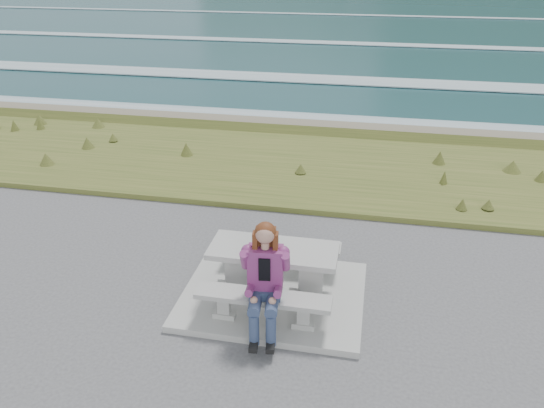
% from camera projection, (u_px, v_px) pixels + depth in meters
% --- Properties ---
extents(concrete_slab, '(2.60, 2.10, 0.10)m').
position_uv_depth(concrete_slab, '(273.00, 295.00, 7.74)').
color(concrete_slab, '#A7A8A2').
rests_on(concrete_slab, ground).
extents(picnic_table, '(1.80, 0.75, 0.75)m').
position_uv_depth(picnic_table, '(273.00, 258.00, 7.46)').
color(picnic_table, '#A7A8A2').
rests_on(picnic_table, concrete_slab).
extents(bench_landward, '(1.80, 0.35, 0.45)m').
position_uv_depth(bench_landward, '(263.00, 301.00, 6.94)').
color(bench_landward, '#A7A8A2').
rests_on(bench_landward, concrete_slab).
extents(bench_seaward, '(1.80, 0.35, 0.45)m').
position_uv_depth(bench_seaward, '(282.00, 248.00, 8.18)').
color(bench_seaward, '#A7A8A2').
rests_on(bench_seaward, concrete_slab).
extents(grass_verge, '(160.00, 4.50, 0.22)m').
position_uv_depth(grass_verge, '(316.00, 171.00, 12.17)').
color(grass_verge, '#3C4D1D').
rests_on(grass_verge, ground).
extents(shore_drop, '(160.00, 0.80, 2.20)m').
position_uv_depth(shore_drop, '(328.00, 132.00, 14.72)').
color(shore_drop, '#6E6852').
rests_on(shore_drop, ground).
extents(ocean, '(1600.00, 1600.00, 0.09)m').
position_uv_depth(ocean, '(357.00, 69.00, 30.64)').
color(ocean, '#1A454C').
rests_on(ocean, ground).
extents(seated_woman, '(0.51, 0.81, 1.51)m').
position_uv_depth(seated_woman, '(264.00, 295.00, 6.72)').
color(seated_woman, navy).
rests_on(seated_woman, concrete_slab).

